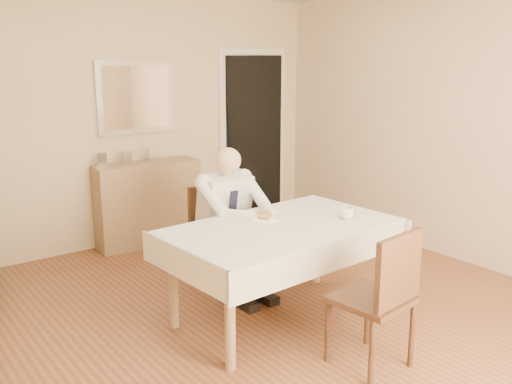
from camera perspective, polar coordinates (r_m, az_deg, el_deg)
room at (r=4.07m, az=2.97°, el=3.87°), size 5.00×5.02×2.60m
doorway at (r=6.98m, az=-0.25°, el=5.48°), size 0.96×0.07×2.10m
mirror at (r=6.14m, az=-11.89°, el=9.24°), size 0.86×0.04×0.76m
dining_table at (r=4.27m, az=2.52°, el=-4.41°), size 1.77×1.11×0.75m
chair_far at (r=5.00m, az=-3.92°, el=-3.81°), size 0.44×0.44×0.88m
chair_near at (r=3.71m, az=12.51°, el=-9.79°), size 0.49×0.50×0.94m
seated_man at (r=4.71m, az=-2.06°, el=-2.36°), size 0.48×0.72×1.24m
plate at (r=4.39m, az=0.82°, el=-2.60°), size 0.26×0.26×0.02m
food at (r=4.39m, az=0.82°, el=-2.32°), size 0.14×0.14×0.06m
knife at (r=4.37m, az=1.72°, el=-2.47°), size 0.01×0.13×0.01m
fork at (r=4.32m, az=0.88°, el=-2.65°), size 0.01×0.13×0.01m
coffee_mug at (r=4.44m, az=9.01°, el=-2.10°), size 0.13×0.13×0.09m
sideboard at (r=6.19m, az=-10.80°, el=-1.11°), size 1.13×0.45×0.88m
photo_frame_left at (r=5.96m, az=-15.17°, el=3.12°), size 0.10×0.02×0.14m
photo_frame_center at (r=6.01m, az=-12.77°, el=3.35°), size 0.10×0.02×0.14m
photo_frame_right at (r=6.15m, az=-10.27°, el=3.70°), size 0.10×0.02×0.14m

